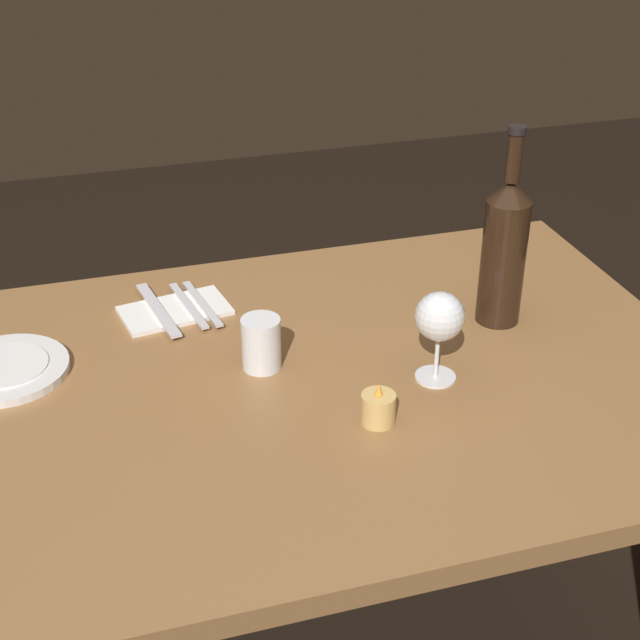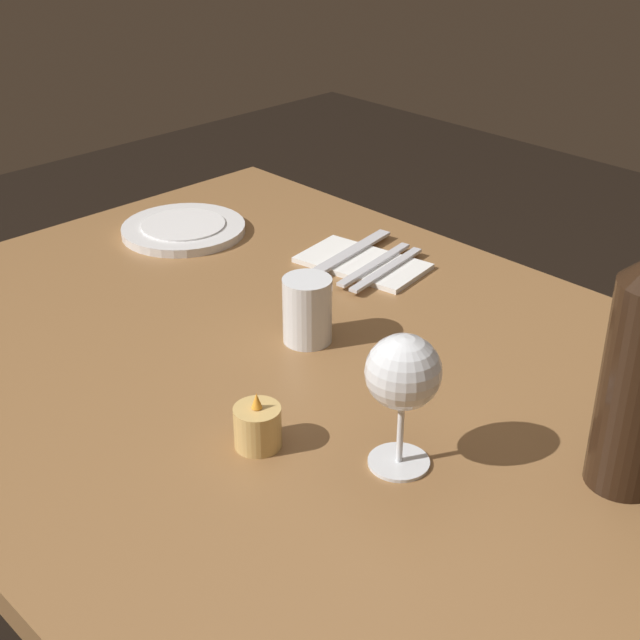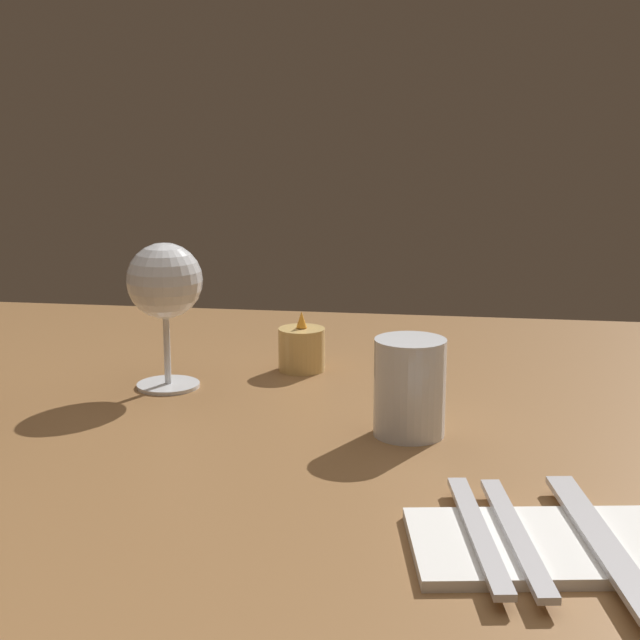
% 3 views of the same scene
% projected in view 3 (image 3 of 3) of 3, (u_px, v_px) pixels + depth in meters
% --- Properties ---
extents(dining_table, '(1.30, 0.90, 0.74)m').
position_uv_depth(dining_table, '(338.00, 499.00, 0.96)').
color(dining_table, olive).
rests_on(dining_table, ground).
extents(wine_glass_left, '(0.08, 0.08, 0.15)m').
position_uv_depth(wine_glass_left, '(165.00, 284.00, 1.00)').
color(wine_glass_left, white).
rests_on(wine_glass_left, dining_table).
extents(water_tumbler, '(0.06, 0.06, 0.09)m').
position_uv_depth(water_tumbler, '(410.00, 393.00, 0.87)').
color(water_tumbler, white).
rests_on(water_tumbler, dining_table).
extents(votive_candle, '(0.05, 0.05, 0.07)m').
position_uv_depth(votive_candle, '(302.00, 350.00, 1.08)').
color(votive_candle, '#DBB266').
rests_on(votive_candle, dining_table).
extents(folded_napkin, '(0.21, 0.14, 0.01)m').
position_uv_depth(folded_napkin, '(553.00, 546.00, 0.65)').
color(folded_napkin, white).
rests_on(folded_napkin, dining_table).
extents(fork_inner, '(0.04, 0.18, 0.00)m').
position_uv_depth(fork_inner, '(516.00, 534.00, 0.65)').
color(fork_inner, silver).
rests_on(fork_inner, folded_napkin).
extents(fork_outer, '(0.04, 0.18, 0.00)m').
position_uv_depth(fork_outer, '(478.00, 532.00, 0.65)').
color(fork_outer, silver).
rests_on(fork_outer, folded_napkin).
extents(table_knife, '(0.06, 0.21, 0.00)m').
position_uv_depth(table_knife, '(600.00, 539.00, 0.64)').
color(table_knife, silver).
rests_on(table_knife, folded_napkin).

